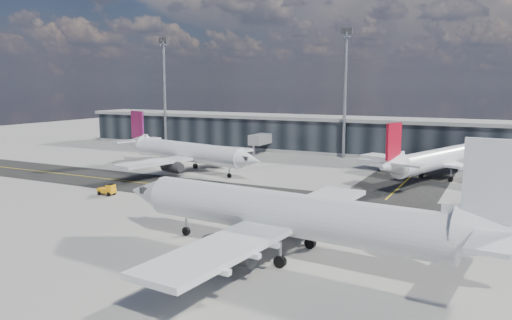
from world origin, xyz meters
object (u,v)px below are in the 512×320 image
Objects in this scene: airliner_redtail at (437,160)px; airliner_near at (293,215)px; airliner_af at (186,152)px; service_van at (483,167)px; baggage_tug at (108,190)px.

airliner_near is at bearing -79.63° from airliner_redtail.
airliner_near reaches higher than airliner_redtail.
airliner_near is at bearing 60.07° from airliner_af.
service_van is (51.38, 26.48, -2.90)m from airliner_af.
airliner_af is 6.93× the size of service_van.
service_van is at bearing 134.49° from baggage_tug.
baggage_tug is at bearing 18.86° from airliner_af.
airliner_near reaches higher than airliner_af.
service_van is at bearing -7.59° from airliner_near.
baggage_tug is at bearing -121.27° from airliner_redtail.
airliner_redtail is at bearing -119.93° from service_van.
airliner_redtail is 55.59m from baggage_tug.
airliner_near is 37.72m from baggage_tug.
airliner_af reaches higher than airliner_redtail.
airliner_near reaches higher than service_van.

